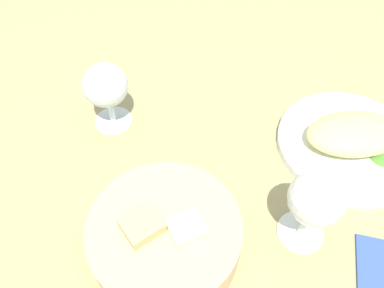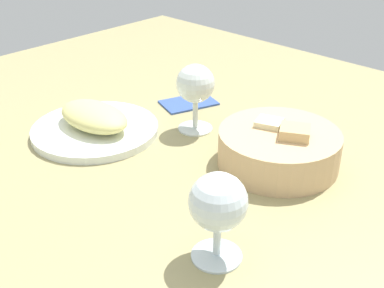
{
  "view_description": "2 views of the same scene",
  "coord_description": "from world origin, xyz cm",
  "px_view_note": "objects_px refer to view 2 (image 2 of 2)",
  "views": [
    {
      "loc": [
        13.49,
        37.88,
        49.16
      ],
      "look_at": [
        9.52,
        1.18,
        3.19
      ],
      "focal_mm": 35.69,
      "sensor_mm": 36.0,
      "label": 1
    },
    {
      "loc": [
        53.29,
        -44.96,
        42.45
      ],
      "look_at": [
        6.53,
        4.09,
        5.46
      ],
      "focal_mm": 46.74,
      "sensor_mm": 36.0,
      "label": 2
    }
  ],
  "objects_px": {
    "wine_glass_near": "(218,206)",
    "bread_basket": "(279,148)",
    "wine_glass_far": "(195,87)",
    "folded_napkin": "(189,102)",
    "plate": "(95,130)"
  },
  "relations": [
    {
      "from": "plate",
      "to": "wine_glass_far",
      "type": "height_order",
      "value": "wine_glass_far"
    },
    {
      "from": "wine_glass_near",
      "to": "wine_glass_far",
      "type": "bearing_deg",
      "value": 137.62
    },
    {
      "from": "wine_glass_near",
      "to": "bread_basket",
      "type": "bearing_deg",
      "value": 107.56
    },
    {
      "from": "plate",
      "to": "folded_napkin",
      "type": "distance_m",
      "value": 0.22
    },
    {
      "from": "wine_glass_near",
      "to": "wine_glass_far",
      "type": "distance_m",
      "value": 0.35
    },
    {
      "from": "plate",
      "to": "wine_glass_near",
      "type": "relative_size",
      "value": 1.94
    },
    {
      "from": "plate",
      "to": "bread_basket",
      "type": "height_order",
      "value": "bread_basket"
    },
    {
      "from": "bread_basket",
      "to": "folded_napkin",
      "type": "relative_size",
      "value": 1.79
    },
    {
      "from": "plate",
      "to": "folded_napkin",
      "type": "bearing_deg",
      "value": 81.66
    },
    {
      "from": "wine_glass_far",
      "to": "folded_napkin",
      "type": "relative_size",
      "value": 1.15
    },
    {
      "from": "plate",
      "to": "wine_glass_near",
      "type": "distance_m",
      "value": 0.4
    },
    {
      "from": "bread_basket",
      "to": "wine_glass_far",
      "type": "distance_m",
      "value": 0.19
    },
    {
      "from": "bread_basket",
      "to": "wine_glass_far",
      "type": "bearing_deg",
      "value": 179.99
    },
    {
      "from": "wine_glass_far",
      "to": "folded_napkin",
      "type": "bearing_deg",
      "value": 140.05
    },
    {
      "from": "folded_napkin",
      "to": "wine_glass_far",
      "type": "bearing_deg",
      "value": -110.27
    }
  ]
}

